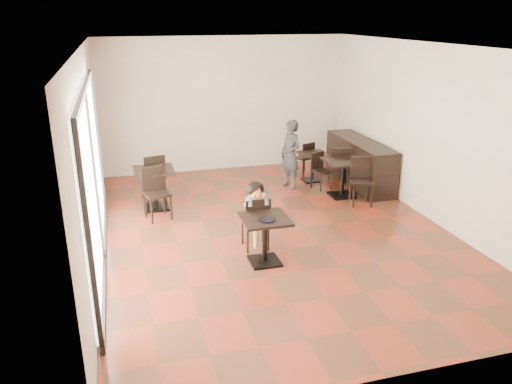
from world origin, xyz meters
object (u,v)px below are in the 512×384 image
object	(u,v)px
child_table	(265,240)
adult_patron	(291,154)
chair_back_b	(322,171)
chair_back_a	(304,158)
child	(255,216)
chair_mid_a	(339,167)
cafe_table_mid	(343,178)
chair_mid_b	(362,182)
cafe_table_left	(155,189)
child_chair	(255,222)
chair_left_b	(157,194)
chair_left_a	(153,177)
cafe_table_back	(312,167)

from	to	relation	value
child_table	adult_patron	world-z (taller)	adult_patron
chair_back_b	chair_back_a	bearing A→B (deg)	69.84
child	chair_mid_a	bearing A→B (deg)	43.24
cafe_table_mid	chair_mid_b	size ratio (longest dim) A/B	0.83
cafe_table_mid	chair_back_a	size ratio (longest dim) A/B	0.99
child	chair_back_b	xyz separation A→B (m)	(2.21, 2.48, -0.18)
cafe_table_mid	chair_mid_b	bearing A→B (deg)	-73.67
cafe_table_left	chair_mid_b	xyz separation A→B (m)	(4.04, -0.90, 0.07)
cafe_table_left	chair_back_b	bearing A→B (deg)	3.75
child_chair	chair_back_a	xyz separation A→B (m)	(2.21, 3.58, -0.06)
child_chair	chair_back_a	size ratio (longest dim) A/B	1.14
chair_mid_a	chair_left_b	size ratio (longest dim) A/B	0.98
chair_back_a	child_chair	bearing A→B (deg)	38.16
chair_back_b	child	bearing A→B (deg)	-151.84
cafe_table_left	chair_back_b	xyz separation A→B (m)	(3.65, 0.24, -0.01)
chair_mid_a	chair_left_a	xyz separation A→B (m)	(-4.04, 0.35, 0.01)
chair_left_a	adult_patron	bearing A→B (deg)	164.63
chair_left_a	chair_mid_b	bearing A→B (deg)	146.05
adult_patron	cafe_table_mid	world-z (taller)	adult_patron
child_chair	child	xyz separation A→B (m)	(0.00, 0.00, 0.12)
cafe_table_left	child_chair	bearing A→B (deg)	-57.37
child_table	cafe_table_left	world-z (taller)	cafe_table_left
cafe_table_mid	chair_mid_a	size ratio (longest dim) A/B	0.83
child	cafe_table_back	xyz separation A→B (m)	(2.21, 3.03, -0.24)
cafe_table_back	chair_back_a	bearing A→B (deg)	90.00
child_table	cafe_table_mid	size ratio (longest dim) A/B	0.96
chair_left_b	chair_back_a	xyz separation A→B (m)	(3.65, 1.89, -0.09)
cafe_table_left	chair_back_a	distance (m)	3.89
adult_patron	chair_back_b	size ratio (longest dim) A/B	1.90
child_chair	chair_back_a	world-z (taller)	child_chair
child	chair_left_a	distance (m)	3.14
chair_mid_b	chair_back_b	distance (m)	1.21
child_chair	chair_back_a	distance (m)	4.21
child_table	cafe_table_left	distance (m)	3.14
cafe_table_left	chair_back_a	world-z (taller)	cafe_table_left
cafe_table_mid	chair_mid_a	world-z (taller)	chair_mid_a
cafe_table_mid	chair_mid_a	bearing A→B (deg)	73.67
child_table	cafe_table_mid	world-z (taller)	cafe_table_mid
chair_left_b	chair_back_b	world-z (taller)	chair_left_b
child	chair_left_a	world-z (taller)	child
child	chair_mid_b	distance (m)	2.93
child_table	cafe_table_mid	distance (m)	3.45
child_chair	chair_back_b	world-z (taller)	child_chair
cafe_table_mid	chair_left_b	bearing A→B (deg)	-177.04
cafe_table_mid	cafe_table_back	xyz separation A→B (m)	(-0.23, 1.14, -0.07)
child_chair	child	bearing A→B (deg)	-0.00
child	chair_left_b	size ratio (longest dim) A/B	1.17
child_table	cafe_table_mid	xyz separation A→B (m)	(2.44, 2.45, 0.02)
chair_back_a	chair_left_a	bearing A→B (deg)	-7.96
chair_back_a	cafe_table_left	bearing A→B (deg)	-0.01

